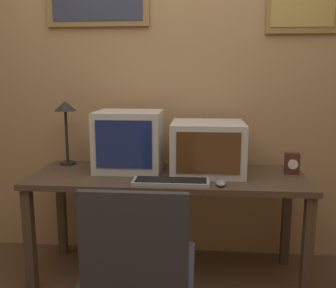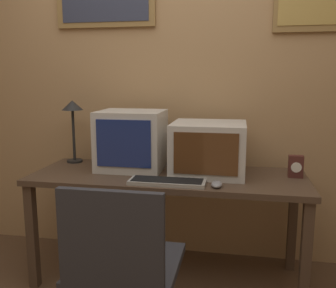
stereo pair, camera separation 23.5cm
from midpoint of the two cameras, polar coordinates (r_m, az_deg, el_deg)
name	(u,v)px [view 2 (the right image)]	position (r m, az deg, el deg)	size (l,w,h in m)	color
wall_back	(179,78)	(2.74, 4.22, 9.95)	(8.00, 0.08, 2.60)	tan
desk	(168,186)	(2.41, 2.80, -6.52)	(1.73, 0.63, 0.71)	#4C3828
monitor_left	(132,140)	(2.49, -2.90, 0.58)	(0.43, 0.37, 0.39)	beige
monitor_right	(209,148)	(2.40, 9.00, -0.66)	(0.46, 0.43, 0.33)	beige
keyboard_main	(167,182)	(2.18, 2.97, -5.80)	(0.45, 0.15, 0.03)	#A8A399
mouse_near_keyboard	(217,184)	(2.15, 10.57, -6.10)	(0.06, 0.11, 0.03)	gray
desk_clock	(296,166)	(2.47, 21.51, -3.24)	(0.09, 0.05, 0.14)	#4C231E
desk_lamp	(73,114)	(2.72, -11.96, 4.54)	(0.15, 0.15, 0.45)	black
office_chair	(124,286)	(1.83, -2.81, -20.85)	(0.50, 0.50, 0.89)	black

